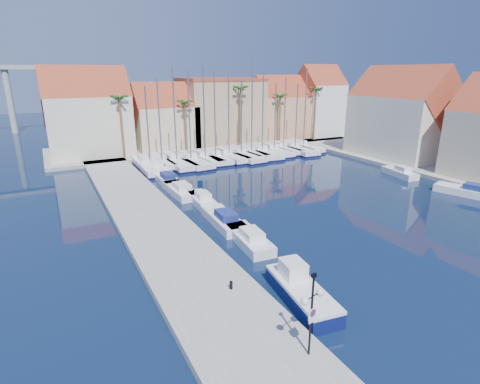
# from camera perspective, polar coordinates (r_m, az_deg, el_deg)

# --- Properties ---
(ground) EXTENTS (260.00, 260.00, 0.00)m
(ground) POSITION_cam_1_polar(r_m,az_deg,el_deg) (26.04, 16.61, -12.74)
(ground) COLOR black
(ground) RESTS_ON ground
(quay_west) EXTENTS (6.00, 77.00, 0.50)m
(quay_west) POSITION_cam_1_polar(r_m,az_deg,el_deg) (32.58, -12.44, -5.53)
(quay_west) COLOR gray
(quay_west) RESTS_ON ground
(shore_north) EXTENTS (54.00, 16.00, 0.50)m
(shore_north) POSITION_cam_1_polar(r_m,az_deg,el_deg) (70.01, -5.12, 7.26)
(shore_north) COLOR gray
(shore_north) RESTS_ON ground
(shore_east) EXTENTS (12.00, 60.00, 0.50)m
(shore_east) POSITION_cam_1_polar(r_m,az_deg,el_deg) (58.64, 29.26, 3.00)
(shore_east) COLOR gray
(shore_east) RESTS_ON ground
(lamp_post) EXTENTS (1.40, 0.61, 4.21)m
(lamp_post) POSITION_cam_1_polar(r_m,az_deg,el_deg) (17.41, 10.94, -16.20)
(lamp_post) COLOR black
(lamp_post) RESTS_ON quay_west
(bollard) EXTENTS (0.20, 0.20, 0.49)m
(bollard) POSITION_cam_1_polar(r_m,az_deg,el_deg) (23.08, -1.36, -14.01)
(bollard) COLOR black
(bollard) RESTS_ON quay_west
(fishing_boat) EXTENTS (2.76, 6.16, 2.08)m
(fishing_boat) POSITION_cam_1_polar(r_m,az_deg,el_deg) (22.98, 9.18, -14.57)
(fishing_boat) COLOR #0D154F
(fishing_boat) RESTS_ON ground
(motorboat_west_0) EXTENTS (2.41, 6.07, 1.40)m
(motorboat_west_0) POSITION_cam_1_polar(r_m,az_deg,el_deg) (29.54, 1.43, -7.05)
(motorboat_west_0) COLOR white
(motorboat_west_0) RESTS_ON ground
(motorboat_west_1) EXTENTS (2.40, 6.52, 1.40)m
(motorboat_west_1) POSITION_cam_1_polar(r_m,az_deg,el_deg) (33.23, -2.46, -4.15)
(motorboat_west_1) COLOR white
(motorboat_west_1) RESTS_ON ground
(motorboat_west_2) EXTENTS (2.17, 5.58, 1.40)m
(motorboat_west_2) POSITION_cam_1_polar(r_m,az_deg,el_deg) (38.47, -5.83, -1.13)
(motorboat_west_2) COLOR white
(motorboat_west_2) RESTS_ON ground
(motorboat_west_3) EXTENTS (2.26, 6.64, 1.40)m
(motorboat_west_3) POSITION_cam_1_polar(r_m,az_deg,el_deg) (41.91, -9.06, 0.33)
(motorboat_west_3) COLOR white
(motorboat_west_3) RESTS_ON ground
(motorboat_west_4) EXTENTS (2.07, 6.17, 1.40)m
(motorboat_west_4) POSITION_cam_1_polar(r_m,az_deg,el_deg) (46.53, -11.09, 1.97)
(motorboat_west_4) COLOR white
(motorboat_west_4) RESTS_ON ground
(motorboat_west_5) EXTENTS (2.48, 6.51, 1.40)m
(motorboat_west_5) POSITION_cam_1_polar(r_m,az_deg,el_deg) (52.67, -12.59, 3.71)
(motorboat_west_5) COLOR white
(motorboat_west_5) RESTS_ON ground
(motorboat_west_6) EXTENTS (1.94, 5.68, 1.40)m
(motorboat_west_6) POSITION_cam_1_polar(r_m,az_deg,el_deg) (56.14, -13.87, 4.47)
(motorboat_west_6) COLOR white
(motorboat_west_6) RESTS_ON ground
(motorboat_east_0) EXTENTS (3.98, 7.04, 1.40)m
(motorboat_east_0) POSITION_cam_1_polar(r_m,az_deg,el_deg) (48.04, 31.61, 0.10)
(motorboat_east_0) COLOR white
(motorboat_east_0) RESTS_ON ground
(motorboat_east_1) EXTENTS (2.56, 5.51, 1.40)m
(motorboat_east_1) POSITION_cam_1_polar(r_m,az_deg,el_deg) (53.01, 23.20, 2.78)
(motorboat_east_1) COLOR white
(motorboat_east_1) RESTS_ON ground
(sailboat_0) EXTENTS (3.53, 12.13, 11.24)m
(sailboat_0) POSITION_cam_1_polar(r_m,az_deg,el_deg) (54.07, -13.64, 4.04)
(sailboat_0) COLOR white
(sailboat_0) RESTS_ON ground
(sailboat_1) EXTENTS (2.33, 8.30, 12.15)m
(sailboat_1) POSITION_cam_1_polar(r_m,az_deg,el_deg) (55.26, -11.93, 4.51)
(sailboat_1) COLOR white
(sailboat_1) RESTS_ON ground
(sailboat_2) EXTENTS (3.29, 11.51, 13.63)m
(sailboat_2) POSITION_cam_1_polar(r_m,az_deg,el_deg) (55.55, -9.82, 4.67)
(sailboat_2) COLOR white
(sailboat_2) RESTS_ON ground
(sailboat_3) EXTENTS (3.75, 11.33, 13.12)m
(sailboat_3) POSITION_cam_1_polar(r_m,az_deg,el_deg) (55.76, -7.74, 4.81)
(sailboat_3) COLOR white
(sailboat_3) RESTS_ON ground
(sailboat_4) EXTENTS (3.34, 9.89, 13.87)m
(sailboat_4) POSITION_cam_1_polar(r_m,az_deg,el_deg) (57.01, -5.56, 5.21)
(sailboat_4) COLOR white
(sailboat_4) RESTS_ON ground
(sailboat_5) EXTENTS (3.11, 9.77, 13.08)m
(sailboat_5) POSITION_cam_1_polar(r_m,az_deg,el_deg) (57.52, -3.92, 5.35)
(sailboat_5) COLOR white
(sailboat_5) RESTS_ON ground
(sailboat_6) EXTENTS (3.40, 10.84, 12.50)m
(sailboat_6) POSITION_cam_1_polar(r_m,az_deg,el_deg) (58.89, -1.97, 5.65)
(sailboat_6) COLOR white
(sailboat_6) RESTS_ON ground
(sailboat_7) EXTENTS (3.63, 11.65, 12.02)m
(sailboat_7) POSITION_cam_1_polar(r_m,az_deg,el_deg) (59.43, -0.12, 5.76)
(sailboat_7) COLOR white
(sailboat_7) RESTS_ON ground
(sailboat_8) EXTENTS (2.73, 9.06, 14.53)m
(sailboat_8) POSITION_cam_1_polar(r_m,az_deg,el_deg) (60.46, 1.52, 6.04)
(sailboat_8) COLOR white
(sailboat_8) RESTS_ON ground
(sailboat_9) EXTENTS (3.90, 11.37, 13.18)m
(sailboat_9) POSITION_cam_1_polar(r_m,az_deg,el_deg) (61.53, 3.12, 6.16)
(sailboat_9) COLOR white
(sailboat_9) RESTS_ON ground
(sailboat_10) EXTENTS (2.88, 9.83, 11.32)m
(sailboat_10) POSITION_cam_1_polar(r_m,az_deg,el_deg) (62.90, 4.99, 6.38)
(sailboat_10) COLOR white
(sailboat_10) RESTS_ON ground
(sailboat_11) EXTENTS (2.51, 9.39, 12.18)m
(sailboat_11) POSITION_cam_1_polar(r_m,az_deg,el_deg) (64.38, 6.36, 6.61)
(sailboat_11) COLOR white
(sailboat_11) RESTS_ON ground
(sailboat_12) EXTENTS (3.39, 11.60, 11.17)m
(sailboat_12) POSITION_cam_1_polar(r_m,az_deg,el_deg) (65.03, 8.05, 6.62)
(sailboat_12) COLOR white
(sailboat_12) RESTS_ON ground
(sailboat_13) EXTENTS (2.87, 9.77, 13.58)m
(sailboat_13) POSITION_cam_1_polar(r_m,az_deg,el_deg) (66.57, 9.31, 6.87)
(sailboat_13) COLOR white
(sailboat_13) RESTS_ON ground
(building_0) EXTENTS (12.30, 9.00, 13.50)m
(building_0) POSITION_cam_1_polar(r_m,az_deg,el_deg) (63.25, -22.16, 10.68)
(building_0) COLOR beige
(building_0) RESTS_ON shore_north
(building_1) EXTENTS (10.30, 8.00, 11.00)m
(building_1) POSITION_cam_1_polar(r_m,az_deg,el_deg) (65.69, -11.45, 10.75)
(building_1) COLOR beige
(building_1) RESTS_ON shore_north
(building_2) EXTENTS (14.20, 10.20, 11.50)m
(building_2) POSITION_cam_1_polar(r_m,az_deg,el_deg) (70.38, -2.95, 12.30)
(building_2) COLOR tan
(building_2) RESTS_ON shore_north
(building_3) EXTENTS (10.30, 8.00, 12.00)m
(building_3) POSITION_cam_1_polar(r_m,az_deg,el_deg) (75.38, 5.88, 12.29)
(building_3) COLOR tan
(building_3) RESTS_ON shore_north
(building_4) EXTENTS (8.30, 8.00, 14.00)m
(building_4) POSITION_cam_1_polar(r_m,az_deg,el_deg) (79.81, 11.87, 13.11)
(building_4) COLOR white
(building_4) RESTS_ON shore_north
(building_6) EXTENTS (9.00, 14.30, 13.50)m
(building_6) POSITION_cam_1_polar(r_m,az_deg,el_deg) (62.86, 23.29, 10.51)
(building_6) COLOR beige
(building_6) RESTS_ON shore_east
(palm_0) EXTENTS (2.60, 2.60, 10.15)m
(palm_0) POSITION_cam_1_polar(r_m,az_deg,el_deg) (58.66, -17.92, 13.18)
(palm_0) COLOR brown
(palm_0) RESTS_ON shore_north
(palm_1) EXTENTS (2.60, 2.60, 9.15)m
(palm_1) POSITION_cam_1_polar(r_m,az_deg,el_deg) (61.29, -8.40, 13.10)
(palm_1) COLOR brown
(palm_1) RESTS_ON shore_north
(palm_2) EXTENTS (2.60, 2.60, 11.15)m
(palm_2) POSITION_cam_1_polar(r_m,az_deg,el_deg) (65.19, 0.12, 15.21)
(palm_2) COLOR brown
(palm_2) RESTS_ON shore_north
(palm_3) EXTENTS (2.60, 2.60, 9.65)m
(palm_3) POSITION_cam_1_polar(r_m,az_deg,el_deg) (69.36, 6.16, 14.10)
(palm_3) COLOR brown
(palm_3) RESTS_ON shore_north
(palm_4) EXTENTS (2.60, 2.60, 10.65)m
(palm_4) POSITION_cam_1_polar(r_m,az_deg,el_deg) (74.04, 11.52, 14.81)
(palm_4) COLOR brown
(palm_4) RESTS_ON shore_north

